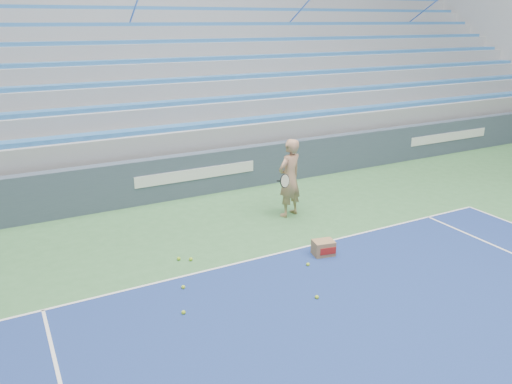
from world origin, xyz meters
TOP-DOWN VIEW (x-y plane):
  - sponsor_barrier at (0.00, 15.88)m, footprint 30.00×0.32m
  - bleachers at (0.00, 21.60)m, footprint 31.00×9.15m
  - tennis_player at (1.37, 13.52)m, footprint 0.98×0.92m
  - ball_box at (0.86, 11.43)m, footprint 0.45×0.38m
  - tennis_ball_0 at (-1.47, 12.41)m, footprint 0.07×0.07m
  - tennis_ball_1 at (-1.66, 12.53)m, footprint 0.07×0.07m
  - tennis_ball_2 at (-2.22, 10.76)m, footprint 0.07×0.07m
  - tennis_ball_3 at (-0.16, 10.17)m, footprint 0.07×0.07m
  - tennis_ball_4 at (-1.96, 11.49)m, footprint 0.07×0.07m
  - tennis_ball_5 at (0.35, 11.19)m, footprint 0.07×0.07m

SIDE VIEW (x-z plane):
  - tennis_ball_0 at x=-1.47m, z-range 0.00..0.07m
  - tennis_ball_1 at x=-1.66m, z-range 0.00..0.07m
  - tennis_ball_2 at x=-2.22m, z-range 0.00..0.07m
  - tennis_ball_3 at x=-0.16m, z-range 0.00..0.07m
  - tennis_ball_4 at x=-1.96m, z-range 0.00..0.07m
  - tennis_ball_5 at x=0.35m, z-range 0.00..0.07m
  - ball_box at x=0.86m, z-range 0.00..0.30m
  - sponsor_barrier at x=0.00m, z-range 0.00..1.10m
  - tennis_player at x=1.37m, z-range 0.00..1.80m
  - bleachers at x=0.00m, z-range -1.29..6.01m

